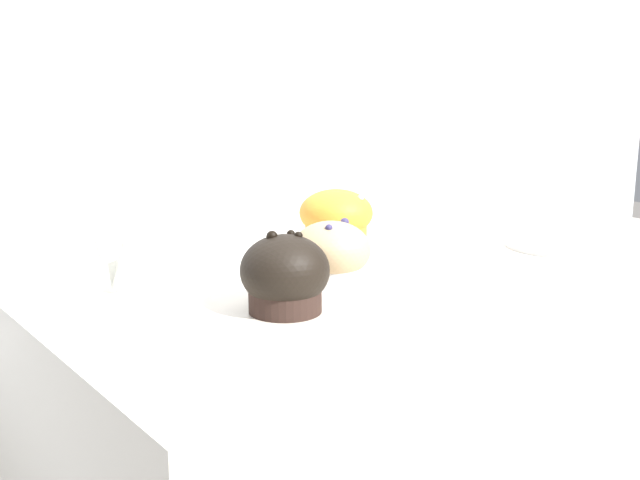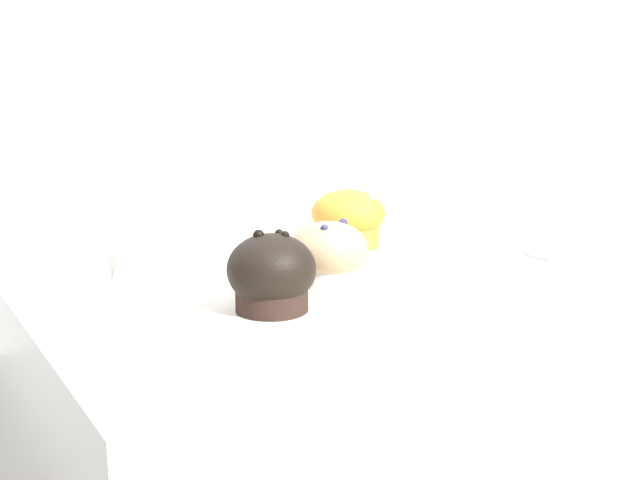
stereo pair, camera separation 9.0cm
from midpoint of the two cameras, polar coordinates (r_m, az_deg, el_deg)
wall_back at (r=1.54m, az=-5.94°, el=1.54°), size 3.20×0.10×1.80m
muffin_front_center at (r=0.87m, az=3.61°, el=-1.13°), size 0.09×0.09×0.08m
muffin_back_left at (r=1.06m, az=4.58°, el=1.61°), size 0.11×0.11×0.08m
muffin_back_right at (r=0.77m, az=-0.38°, el=-2.73°), size 0.09×0.09×0.09m
serving_plate at (r=1.11m, az=21.58°, el=-0.66°), size 0.16×0.16×0.01m
price_card at (r=0.89m, az=-11.81°, el=-1.31°), size 0.06×0.06×0.06m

